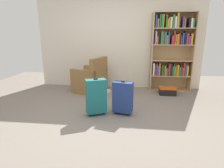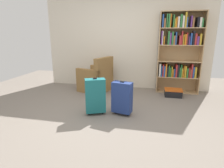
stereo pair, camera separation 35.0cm
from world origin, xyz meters
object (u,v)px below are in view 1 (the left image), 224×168
object	(u,v)px
storage_box	(167,91)
suitcase_navy_blue	(123,97)
bookshelf	(171,49)
mug	(108,91)
suitcase_teal	(96,96)
armchair	(91,79)

from	to	relation	value
storage_box	suitcase_navy_blue	size ratio (longest dim) A/B	0.62
storage_box	bookshelf	bearing A→B (deg)	76.50
mug	suitcase_teal	size ratio (longest dim) A/B	0.17
mug	armchair	bearing A→B (deg)	165.33
armchair	mug	xyz separation A→B (m)	(0.48, -0.12, -0.27)
mug	suitcase_navy_blue	distance (m)	1.34
storage_box	suitcase_teal	bearing A→B (deg)	-137.98
armchair	suitcase_navy_blue	bearing A→B (deg)	-56.43
storage_box	suitcase_teal	world-z (taller)	suitcase_teal
mug	suitcase_navy_blue	size ratio (longest dim) A/B	0.19
bookshelf	suitcase_teal	bearing A→B (deg)	-132.30
storage_box	suitcase_navy_blue	distance (m)	1.68
mug	storage_box	size ratio (longest dim) A/B	0.30
suitcase_teal	suitcase_navy_blue	world-z (taller)	suitcase_teal
bookshelf	mug	xyz separation A→B (m)	(-1.57, -0.46, -1.04)
armchair	suitcase_teal	bearing A→B (deg)	-73.87
armchair	suitcase_teal	distance (m)	1.51
mug	suitcase_navy_blue	bearing A→B (deg)	-70.88
mug	suitcase_navy_blue	xyz separation A→B (m)	(0.43, -1.24, 0.29)
armchair	mug	distance (m)	0.56
mug	suitcase_teal	xyz separation A→B (m)	(-0.06, -1.33, 0.32)
mug	storage_box	bearing A→B (deg)	1.98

